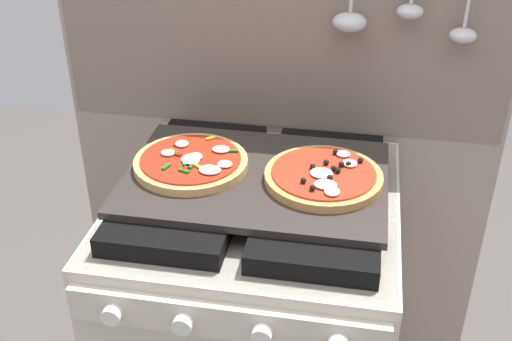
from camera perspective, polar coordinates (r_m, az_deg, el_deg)
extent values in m
cube|color=gray|center=(1.67, 2.05, 1.32)|extent=(1.10, 0.03, 1.55)
cube|color=gray|center=(1.51, 2.22, 13.52)|extent=(1.08, 0.00, 0.56)
ellipsoid|color=silver|center=(1.47, 8.39, 13.03)|extent=(0.08, 0.07, 0.04)
ellipsoid|color=silver|center=(1.46, 13.64, 13.70)|extent=(0.06, 0.05, 0.03)
ellipsoid|color=silver|center=(1.48, 18.06, 11.45)|extent=(0.06, 0.05, 0.03)
cube|color=black|center=(1.35, 0.00, -2.63)|extent=(0.59, 0.59, 0.01)
cube|color=black|center=(1.36, -5.80, -1.13)|extent=(0.24, 0.51, 0.04)
cube|color=black|center=(1.32, 5.99, -2.27)|extent=(0.24, 0.51, 0.04)
cube|color=beige|center=(1.15, -2.84, -13.33)|extent=(0.58, 0.02, 0.07)
cylinder|color=silver|center=(1.18, -12.80, -12.52)|extent=(0.04, 0.02, 0.04)
cylinder|color=silver|center=(1.15, -6.60, -13.55)|extent=(0.04, 0.02, 0.04)
cylinder|color=silver|center=(1.12, 0.52, -14.52)|extent=(0.04, 0.02, 0.04)
cube|color=#2D2826|center=(1.32, 0.00, -0.67)|extent=(0.54, 0.38, 0.02)
cylinder|color=tan|center=(1.35, -5.85, 0.67)|extent=(0.24, 0.24, 0.02)
cylinder|color=#AD2614|center=(1.34, -5.88, 1.07)|extent=(0.21, 0.21, 0.00)
ellipsoid|color=beige|center=(1.39, -6.67, 2.41)|extent=(0.03, 0.03, 0.01)
ellipsoid|color=beige|center=(1.36, -7.91, 1.59)|extent=(0.03, 0.03, 0.01)
ellipsoid|color=beige|center=(1.32, -5.86, 0.92)|extent=(0.04, 0.04, 0.01)
ellipsoid|color=beige|center=(1.29, -4.15, 0.07)|extent=(0.05, 0.04, 0.01)
ellipsoid|color=beige|center=(1.36, -3.16, 1.92)|extent=(0.04, 0.03, 0.01)
ellipsoid|color=beige|center=(1.30, -2.81, 0.58)|extent=(0.03, 0.03, 0.01)
ellipsoid|color=beige|center=(1.33, -5.90, 1.02)|extent=(0.04, 0.04, 0.01)
ellipsoid|color=beige|center=(1.33, -5.94, 1.12)|extent=(0.03, 0.03, 0.01)
ellipsoid|color=beige|center=(1.34, -5.48, 1.25)|extent=(0.03, 0.03, 0.01)
cube|color=red|center=(1.30, -6.24, 0.31)|extent=(0.01, 0.02, 0.00)
cube|color=#19721E|center=(1.36, -7.35, 1.74)|extent=(0.02, 0.02, 0.00)
cube|color=#19721E|center=(1.31, -6.14, 0.42)|extent=(0.02, 0.02, 0.00)
cube|color=red|center=(1.35, -7.19, 1.48)|extent=(0.03, 0.01, 0.00)
cube|color=gold|center=(1.41, -4.06, 2.92)|extent=(0.02, 0.02, 0.00)
cube|color=#19721E|center=(1.35, -2.10, 1.79)|extent=(0.02, 0.01, 0.00)
cube|color=#19721E|center=(1.31, -8.05, 0.36)|extent=(0.02, 0.03, 0.00)
cube|color=red|center=(1.39, -6.92, 2.28)|extent=(0.02, 0.01, 0.00)
cube|color=#19721E|center=(1.29, -6.47, -0.01)|extent=(0.03, 0.02, 0.00)
cube|color=gold|center=(1.30, -5.22, 0.39)|extent=(0.02, 0.02, 0.00)
cylinder|color=#C18947|center=(1.30, 6.06, -0.64)|extent=(0.24, 0.24, 0.02)
cylinder|color=#B72D19|center=(1.29, 6.08, -0.22)|extent=(0.21, 0.21, 0.00)
ellipsoid|color=#F4EACC|center=(1.27, 6.14, -0.43)|extent=(0.03, 0.03, 0.01)
ellipsoid|color=#F4EACC|center=(1.35, 7.83, 1.48)|extent=(0.03, 0.03, 0.01)
ellipsoid|color=#F4EACC|center=(1.22, 6.84, -1.88)|extent=(0.03, 0.03, 0.01)
ellipsoid|color=#F4EACC|center=(1.24, 6.24, -1.26)|extent=(0.05, 0.04, 0.01)
ellipsoid|color=#F4EACC|center=(1.32, 8.42, 0.66)|extent=(0.03, 0.03, 0.01)
ellipsoid|color=#F4EACC|center=(1.28, 5.88, -0.21)|extent=(0.05, 0.04, 0.01)
sphere|color=black|center=(1.35, 7.14, 1.68)|extent=(0.01, 0.01, 0.01)
sphere|color=black|center=(1.31, 6.32, 0.74)|extent=(0.01, 0.01, 0.01)
sphere|color=black|center=(1.29, 6.98, 0.20)|extent=(0.01, 0.01, 0.01)
sphere|color=black|center=(1.26, 6.64, -0.62)|extent=(0.01, 0.01, 0.01)
sphere|color=black|center=(1.29, 7.35, 0.02)|extent=(0.01, 0.01, 0.01)
sphere|color=black|center=(1.31, 7.67, 0.57)|extent=(0.01, 0.01, 0.01)
sphere|color=black|center=(1.31, 8.30, 0.56)|extent=(0.01, 0.01, 0.01)
sphere|color=black|center=(1.25, 4.28, -0.89)|extent=(0.01, 0.01, 0.01)
sphere|color=black|center=(1.22, 5.09, -1.56)|extent=(0.01, 0.01, 0.01)
sphere|color=black|center=(1.33, 9.35, 0.93)|extent=(0.01, 0.01, 0.01)
sphere|color=black|center=(1.29, 5.10, 0.36)|extent=(0.01, 0.01, 0.01)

